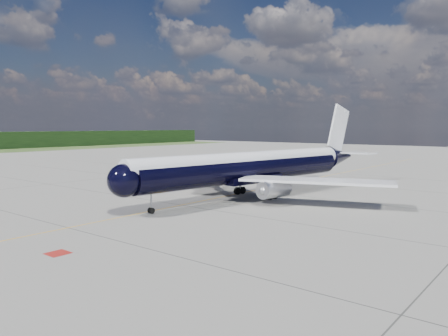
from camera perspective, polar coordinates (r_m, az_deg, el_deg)
The scene contains 4 objects.
ground at distance 68.12m, azimuth 6.25°, elevation -2.47°, with size 320.00×320.00×0.00m, color gray.
taxiway_centerline at distance 64.00m, azimuth 3.84°, elevation -2.97°, with size 0.16×160.00×0.01m, color #E9A10C.
red_marking at distance 35.23m, azimuth -20.87°, elevation -10.36°, with size 1.60×1.60×0.01m, color maroon.
main_airliner at distance 58.05m, azimuth 4.07°, elevation 0.17°, with size 36.65×44.97×13.01m.
Camera 1 is at (36.24, -26.91, 9.42)m, focal length 35.00 mm.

